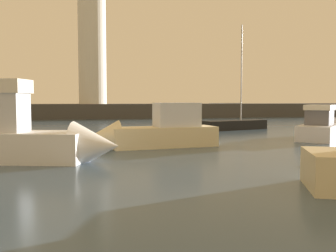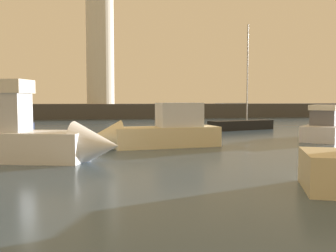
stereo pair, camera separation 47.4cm
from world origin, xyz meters
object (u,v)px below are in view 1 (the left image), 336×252
object	(u,v)px
lighthouse	(92,43)
motorboat_3	(152,132)
motorboat_2	(26,137)
motorboat_0	(323,127)
sailboat_moored	(235,124)

from	to	relation	value
lighthouse	motorboat_3	bearing A→B (deg)	-86.64
motorboat_2	lighthouse	bearing A→B (deg)	83.82
motorboat_0	motorboat_2	size ratio (longest dim) A/B	0.76
motorboat_0	motorboat_3	world-z (taller)	motorboat_3
lighthouse	sailboat_moored	world-z (taller)	lighthouse
motorboat_2	motorboat_3	world-z (taller)	motorboat_2
lighthouse	motorboat_0	distance (m)	38.29
lighthouse	motorboat_2	size ratio (longest dim) A/B	2.16
motorboat_2	motorboat_0	bearing A→B (deg)	17.55
motorboat_0	motorboat_2	world-z (taller)	motorboat_2
motorboat_2	motorboat_3	xyz separation A→B (m)	(6.42, 3.67, -0.22)
motorboat_3	motorboat_2	bearing A→B (deg)	-150.22
motorboat_0	lighthouse	bearing A→B (deg)	114.44
motorboat_2	sailboat_moored	size ratio (longest dim) A/B	0.92
motorboat_0	motorboat_3	bearing A→B (deg)	-169.19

